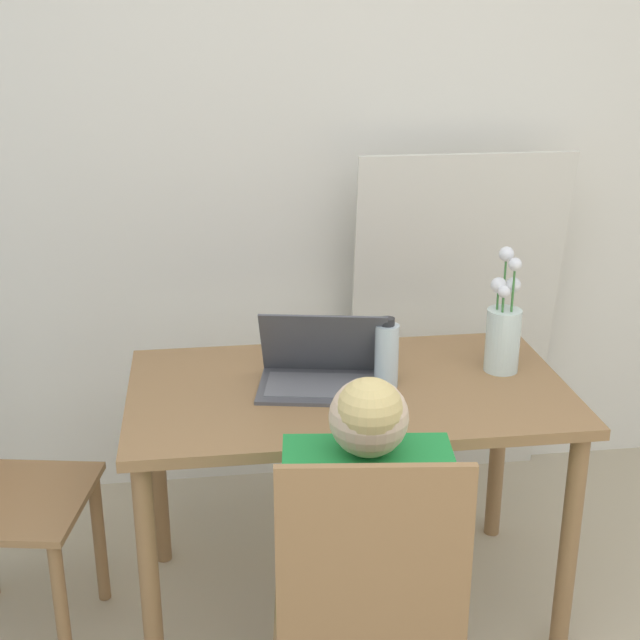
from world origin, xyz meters
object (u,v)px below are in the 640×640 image
object	(u,v)px
laptop	(323,369)
water_bottle	(387,355)
person_seated	(365,519)
flower_vase	(503,330)
chair_occupied	(367,613)

from	to	relation	value
laptop	water_bottle	bearing A→B (deg)	1.25
person_seated	flower_vase	world-z (taller)	flower_vase
flower_vase	person_seated	bearing A→B (deg)	-131.10
laptop	water_bottle	xyz separation A→B (m)	(0.17, -0.03, 0.04)
chair_occupied	water_bottle	world-z (taller)	water_bottle
chair_occupied	water_bottle	distance (m)	0.73
laptop	water_bottle	size ratio (longest dim) A/B	1.94
laptop	flower_vase	xyz separation A→B (m)	(0.51, 0.03, 0.07)
chair_occupied	laptop	size ratio (longest dim) A/B	2.33
chair_occupied	person_seated	bearing A→B (deg)	-90.00
person_seated	water_bottle	distance (m)	0.55
chair_occupied	person_seated	world-z (taller)	person_seated
chair_occupied	laptop	bearing A→B (deg)	-82.90
chair_occupied	flower_vase	distance (m)	0.93
flower_vase	water_bottle	bearing A→B (deg)	-169.56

